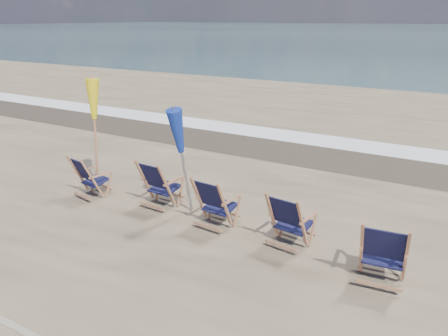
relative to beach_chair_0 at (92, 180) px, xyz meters
The scene contains 9 objects.
surf_foam 7.59m from the beach_chair_0, 69.98° to the left, with size 200.00×1.40×0.01m, color silver.
wet_sand_strip 6.20m from the beach_chair_0, 65.22° to the left, with size 200.00×2.60×0.00m, color #42362A.
beach_chair_0 is the anchor object (origin of this frame).
beach_chair_1 1.70m from the beach_chair_0, 12.16° to the left, with size 0.68×0.76×1.06m, color #121334, non-canonical shape.
beach_chair_2 3.11m from the beach_chair_0, ahead, with size 0.66×0.75×1.04m, color #121334, non-canonical shape.
beach_chair_3 4.56m from the beach_chair_0, ahead, with size 0.66×0.74×1.03m, color #121334, non-canonical shape.
beach_chair_4 6.18m from the beach_chair_0, ahead, with size 0.69×0.77×1.07m, color #121334, non-canonical shape.
umbrella_yellow 1.61m from the beach_chair_0, 125.30° to the left, with size 0.30×0.30×2.46m.
umbrella_blue 2.40m from the beach_chair_0, 12.16° to the left, with size 0.30×0.30×2.19m.
Camera 1 is at (4.03, -4.83, 3.72)m, focal length 35.00 mm.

